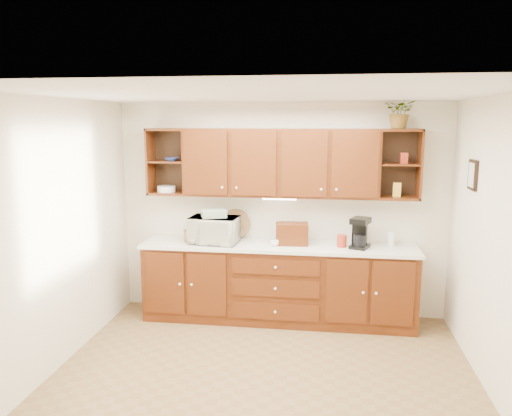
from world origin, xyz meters
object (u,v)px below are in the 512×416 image
(coffee_maker, at_px, (360,233))
(microwave, at_px, (214,230))
(potted_plant, at_px, (401,112))
(bread_box, at_px, (293,234))

(coffee_maker, bearing_deg, microwave, -157.81)
(microwave, bearing_deg, potted_plant, 7.67)
(potted_plant, bearing_deg, microwave, -176.84)
(bread_box, relative_size, potted_plant, 0.96)
(coffee_maker, bearing_deg, bread_box, -161.21)
(bread_box, height_order, coffee_maker, coffee_maker)
(microwave, relative_size, bread_box, 1.56)
(bread_box, distance_m, potted_plant, 1.84)
(bread_box, xyz_separation_m, coffee_maker, (0.77, -0.04, 0.04))
(coffee_maker, height_order, potted_plant, potted_plant)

